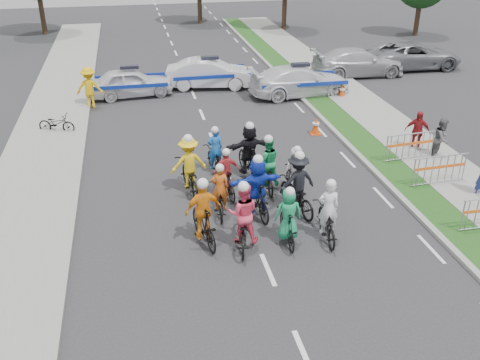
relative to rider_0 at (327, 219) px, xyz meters
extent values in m
plane|color=#28282B|center=(-1.97, -1.15, -0.62)|extent=(90.00, 90.00, 0.00)
cube|color=gray|center=(3.13, 3.85, -0.56)|extent=(0.20, 60.00, 0.12)
cube|color=#164516|center=(3.83, 3.85, -0.57)|extent=(1.20, 60.00, 0.11)
cube|color=gray|center=(5.63, 3.85, -0.56)|extent=(2.40, 60.00, 0.13)
cube|color=gray|center=(-8.47, 3.85, -0.56)|extent=(3.00, 60.00, 0.13)
imported|color=black|center=(0.00, 0.01, -0.14)|extent=(0.85, 1.91, 0.97)
imported|color=white|center=(0.00, -0.04, 0.36)|extent=(0.63, 0.45, 1.61)
sphere|color=white|center=(0.00, -0.09, 1.12)|extent=(0.28, 0.28, 0.28)
imported|color=black|center=(-1.14, 0.02, -0.12)|extent=(0.57, 1.70, 1.01)
imported|color=#1C9B61|center=(-1.14, -0.03, 0.31)|extent=(0.77, 0.52, 1.51)
sphere|color=white|center=(-1.14, -0.08, 1.01)|extent=(0.26, 0.26, 0.26)
imported|color=black|center=(-2.38, 0.10, -0.10)|extent=(1.08, 2.08, 1.04)
imported|color=#F44365|center=(-2.38, 0.05, 0.42)|extent=(0.96, 0.81, 1.73)
sphere|color=white|center=(-2.38, 0.00, 1.25)|extent=(0.30, 0.30, 0.30)
imported|color=black|center=(-3.39, 0.49, -0.04)|extent=(0.89, 1.99, 1.15)
imported|color=orange|center=(-3.39, 0.44, 0.42)|extent=(1.07, 0.60, 1.73)
sphere|color=white|center=(-3.39, 0.39, 1.25)|extent=(0.30, 0.30, 0.30)
imported|color=black|center=(-0.38, 1.63, -0.10)|extent=(1.09, 2.10, 1.05)
imported|color=black|center=(-0.38, 1.58, 0.43)|extent=(1.24, 0.87, 1.75)
sphere|color=white|center=(-0.38, 1.53, 1.27)|extent=(0.30, 0.30, 0.30)
imported|color=black|center=(-1.62, 1.65, -0.04)|extent=(0.81, 1.99, 1.16)
imported|color=blue|center=(-1.62, 1.60, 0.43)|extent=(1.67, 0.73, 1.74)
sphere|color=white|center=(-1.62, 1.55, 1.26)|extent=(0.30, 0.30, 0.30)
imported|color=black|center=(-2.69, 1.93, -0.18)|extent=(0.77, 1.74, 0.88)
imported|color=orange|center=(-2.69, 1.88, 0.29)|extent=(0.57, 0.41, 1.47)
sphere|color=white|center=(-2.69, 1.83, 0.97)|extent=(0.25, 0.25, 0.25)
imported|color=black|center=(-0.09, 2.72, -0.13)|extent=(0.52, 1.65, 0.98)
imported|color=white|center=(-0.09, 2.67, 0.30)|extent=(0.74, 0.49, 1.48)
sphere|color=white|center=(-0.09, 2.62, 0.97)|extent=(0.26, 0.26, 0.26)
imported|color=black|center=(-0.89, 3.25, -0.12)|extent=(0.78, 1.94, 1.00)
imported|color=#1C9B55|center=(-0.89, 3.20, 0.39)|extent=(0.85, 0.68, 1.67)
sphere|color=white|center=(-0.89, 3.15, 1.18)|extent=(0.29, 0.29, 0.29)
imported|color=black|center=(-2.29, 3.03, -0.13)|extent=(0.72, 1.67, 0.97)
imported|color=#D13A3F|center=(-2.29, 2.98, 0.29)|extent=(0.90, 0.50, 1.46)
sphere|color=white|center=(-2.29, 2.93, 0.96)|extent=(0.25, 0.25, 0.25)
imported|color=black|center=(-3.41, 3.55, -0.09)|extent=(0.93, 2.08, 1.06)
imported|color=yellow|center=(-3.41, 3.50, 0.44)|extent=(1.21, 0.78, 1.76)
sphere|color=white|center=(-3.41, 3.45, 1.28)|extent=(0.31, 0.31, 0.31)
imported|color=black|center=(-1.26, 4.32, -0.04)|extent=(0.83, 1.98, 1.16)
imported|color=black|center=(-1.26, 4.27, 0.42)|extent=(1.67, 0.75, 1.73)
sphere|color=white|center=(-1.26, 4.22, 1.25)|extent=(0.30, 0.30, 0.30)
imported|color=black|center=(-2.35, 4.84, -0.17)|extent=(0.85, 1.79, 0.90)
imported|color=blue|center=(-2.35, 4.79, 0.31)|extent=(0.59, 0.44, 1.50)
sphere|color=white|center=(-2.35, 4.74, 1.00)|extent=(0.26, 0.26, 0.26)
imported|color=silver|center=(-5.01, 14.27, 0.07)|extent=(4.25, 2.12, 1.39)
imported|color=silver|center=(-0.95, 14.93, 0.12)|extent=(4.69, 2.27, 1.48)
imported|color=silver|center=(3.21, 12.72, 0.11)|extent=(5.19, 2.40, 1.47)
imported|color=#B1B2B7|center=(7.48, 15.51, 0.13)|extent=(5.21, 2.23, 1.50)
imported|color=slate|center=(11.29, 16.29, 0.13)|extent=(5.50, 2.66, 1.51)
imported|color=#515155|center=(6.01, 4.32, 0.15)|extent=(0.95, 0.93, 1.55)
imported|color=maroon|center=(5.47, 5.15, 0.17)|extent=(1.00, 0.79, 1.59)
imported|color=#EEB40C|center=(-6.90, 12.90, 0.34)|extent=(1.33, 0.89, 1.92)
cube|color=#F24C0C|center=(2.29, 7.56, -0.61)|extent=(0.40, 0.40, 0.03)
cone|color=#F24C0C|center=(2.29, 7.56, -0.27)|extent=(0.36, 0.36, 0.70)
cylinder|color=silver|center=(2.29, 7.56, -0.17)|extent=(0.29, 0.29, 0.08)
cube|color=#F24C0C|center=(5.12, 11.82, -0.61)|extent=(0.40, 0.40, 0.03)
cone|color=#F24C0C|center=(5.12, 11.82, -0.27)|extent=(0.36, 0.36, 0.70)
cylinder|color=silver|center=(5.12, 11.82, -0.17)|extent=(0.29, 0.29, 0.08)
imported|color=black|center=(-8.17, 9.89, -0.21)|extent=(1.65, 1.04, 0.82)
cylinder|color=#382619|center=(7.03, 28.85, 1.00)|extent=(0.36, 0.36, 3.25)
cylinder|color=#382619|center=(16.03, 24.85, 0.75)|extent=(0.36, 0.36, 2.75)
cylinder|color=#382619|center=(-10.97, 30.85, 1.13)|extent=(0.36, 0.36, 3.50)
cylinder|color=#382619|center=(1.03, 32.85, 0.88)|extent=(0.36, 0.36, 3.00)
camera|label=1|loc=(-4.97, -12.00, 7.63)|focal=40.00mm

